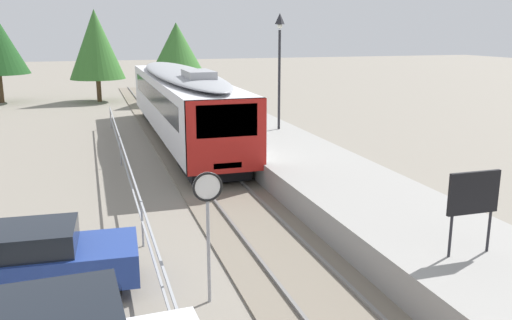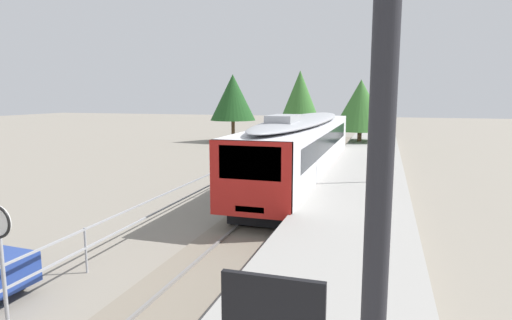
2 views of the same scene
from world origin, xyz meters
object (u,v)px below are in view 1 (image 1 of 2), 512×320
object	(u,v)px
platform_lamp_mid_platform	(280,49)
platform_notice_board	(474,196)
speed_limit_sign	(208,205)
commuter_train	(181,99)
parked_hatchback_blue	(38,260)

from	to	relation	value
platform_lamp_mid_platform	platform_notice_board	distance (m)	15.28
speed_limit_sign	commuter_train	bearing A→B (deg)	82.21
platform_lamp_mid_platform	parked_hatchback_blue	xyz separation A→B (m)	(-9.81, -12.41, -3.83)
commuter_train	speed_limit_sign	world-z (taller)	commuter_train
commuter_train	parked_hatchback_blue	size ratio (longest dim) A/B	4.60
platform_notice_board	parked_hatchback_blue	size ratio (longest dim) A/B	0.44
speed_limit_sign	platform_lamp_mid_platform	bearing A→B (deg)	65.02
platform_notice_board	speed_limit_sign	size ratio (longest dim) A/B	0.64
platform_lamp_mid_platform	speed_limit_sign	world-z (taller)	platform_lamp_mid_platform
commuter_train	platform_notice_board	distance (m)	18.17
parked_hatchback_blue	commuter_train	bearing A→B (deg)	69.69
platform_notice_board	speed_limit_sign	xyz separation A→B (m)	(-5.32, 1.23, -0.06)
speed_limit_sign	parked_hatchback_blue	world-z (taller)	speed_limit_sign
platform_lamp_mid_platform	speed_limit_sign	xyz separation A→B (m)	(-6.44, -13.81, -2.50)
parked_hatchback_blue	speed_limit_sign	bearing A→B (deg)	-22.59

